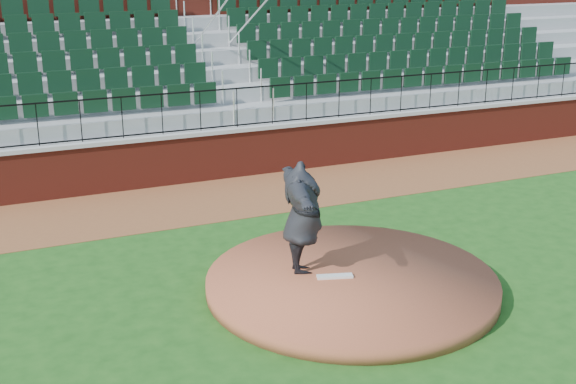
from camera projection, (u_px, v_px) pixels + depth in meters
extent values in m
plane|color=#1B4B15|center=(322.00, 286.00, 13.13)|extent=(90.00, 90.00, 0.00)
cube|color=brown|center=(223.00, 197.00, 17.83)|extent=(34.00, 3.20, 0.01)
cube|color=maroon|center=(202.00, 157.00, 19.05)|extent=(34.00, 0.35, 1.20)
cube|color=#B7B7B7|center=(201.00, 132.00, 18.84)|extent=(34.00, 0.45, 0.10)
cube|color=maroon|center=(146.00, 48.00, 23.20)|extent=(34.00, 0.50, 5.50)
cylinder|color=brown|center=(352.00, 283.00, 12.97)|extent=(5.05, 5.05, 0.25)
cube|color=silver|center=(335.00, 276.00, 12.88)|extent=(0.64, 0.33, 0.04)
imported|color=black|center=(302.00, 217.00, 12.82)|extent=(1.30, 2.57, 2.02)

